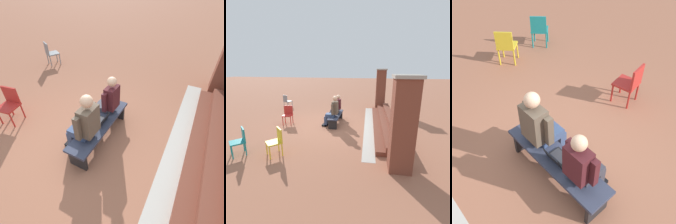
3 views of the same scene
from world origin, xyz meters
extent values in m
plane|color=#9E6047|center=(0.00, 0.00, 0.00)|extent=(60.00, 60.00, 0.00)
cube|color=#33384C|center=(-0.26, 0.19, 0.42)|extent=(1.80, 0.44, 0.05)
cube|color=black|center=(-1.06, 0.19, 0.20)|extent=(0.06, 0.37, 0.40)
cube|color=black|center=(0.54, 0.19, 0.20)|extent=(0.06, 0.37, 0.40)
cube|color=#383842|center=(-0.72, 0.03, 0.50)|extent=(0.30, 0.36, 0.12)
cube|color=#383842|center=(-0.80, -0.14, 0.23)|extent=(0.10, 0.11, 0.45)
cube|color=black|center=(-0.80, -0.20, 0.03)|extent=(0.10, 0.21, 0.06)
cube|color=#383842|center=(-0.64, -0.14, 0.23)|extent=(0.10, 0.11, 0.45)
cube|color=black|center=(-0.64, -0.20, 0.03)|extent=(0.10, 0.21, 0.06)
cube|color=#47191E|center=(-0.72, 0.23, 0.82)|extent=(0.34, 0.21, 0.50)
cube|color=#195133|center=(-0.72, 0.12, 0.78)|extent=(0.04, 0.01, 0.30)
cube|color=#47191E|center=(-0.93, 0.17, 0.80)|extent=(0.08, 0.09, 0.42)
cube|color=#47191E|center=(-0.50, 0.17, 0.80)|extent=(0.08, 0.09, 0.42)
sphere|color=#DBAD89|center=(-0.72, 0.23, 1.19)|extent=(0.20, 0.20, 0.20)
cube|color=#384C75|center=(0.15, 0.01, 0.51)|extent=(0.34, 0.40, 0.14)
cube|color=#384C75|center=(0.06, -0.18, 0.23)|extent=(0.11, 0.12, 0.45)
cube|color=black|center=(0.06, -0.24, 0.03)|extent=(0.11, 0.24, 0.07)
cube|color=#384C75|center=(0.24, -0.18, 0.23)|extent=(0.11, 0.12, 0.45)
cube|color=black|center=(0.24, -0.24, 0.03)|extent=(0.11, 0.24, 0.07)
cube|color=brown|center=(0.15, 0.23, 0.86)|extent=(0.38, 0.24, 0.55)
cube|color=brown|center=(-0.08, 0.16, 0.84)|extent=(0.09, 0.10, 0.47)
cube|color=brown|center=(0.39, 0.16, 0.84)|extent=(0.09, 0.10, 0.47)
sphere|color=#DBAD89|center=(0.15, 0.23, 1.27)|extent=(0.22, 0.22, 0.22)
cube|color=black|center=(-0.29, 0.15, 0.46)|extent=(0.32, 0.22, 0.02)
cube|color=#2D2D33|center=(-0.29, 0.14, 0.47)|extent=(0.29, 0.15, 0.00)
cube|color=black|center=(-0.29, 0.29, 0.57)|extent=(0.32, 0.07, 0.19)
cube|color=#33519E|center=(-0.29, 0.28, 0.57)|extent=(0.28, 0.06, 0.17)
cube|color=gold|center=(3.05, -1.10, 0.42)|extent=(0.59, 0.59, 0.04)
cube|color=gold|center=(2.91, -0.96, 0.64)|extent=(0.31, 0.31, 0.40)
cylinder|color=gold|center=(3.04, -1.35, 0.20)|extent=(0.04, 0.04, 0.40)
cylinder|color=gold|center=(3.30, -1.10, 0.20)|extent=(0.04, 0.04, 0.40)
cylinder|color=gold|center=(2.79, -1.10, 0.20)|extent=(0.04, 0.04, 0.40)
cylinder|color=gold|center=(3.05, -0.85, 0.20)|extent=(0.04, 0.04, 0.40)
cube|color=red|center=(0.23, -1.99, 0.42)|extent=(0.48, 0.48, 0.04)
cube|color=red|center=(0.05, -2.03, 0.64)|extent=(0.11, 0.40, 0.40)
cylinder|color=red|center=(0.44, -2.14, 0.20)|extent=(0.04, 0.04, 0.40)
cylinder|color=red|center=(0.38, -1.79, 0.20)|extent=(0.04, 0.04, 0.40)
cylinder|color=red|center=(0.09, -2.20, 0.20)|extent=(0.04, 0.04, 0.40)
cylinder|color=red|center=(0.03, -1.85, 0.20)|extent=(0.04, 0.04, 0.40)
cube|color=teal|center=(3.21, -2.20, 0.42)|extent=(0.59, 0.59, 0.04)
cube|color=teal|center=(3.08, -2.06, 0.64)|extent=(0.31, 0.31, 0.40)
cylinder|color=teal|center=(3.22, -2.45, 0.20)|extent=(0.04, 0.04, 0.40)
cylinder|color=teal|center=(3.47, -2.19, 0.20)|extent=(0.04, 0.04, 0.40)
cylinder|color=teal|center=(2.96, -2.20, 0.20)|extent=(0.04, 0.04, 0.40)
cylinder|color=teal|center=(3.21, -1.94, 0.20)|extent=(0.04, 0.04, 0.40)
camera|label=1|loc=(1.95, 1.63, 2.89)|focal=28.00mm
camera|label=2|loc=(7.46, 1.63, 2.67)|focal=28.00mm
camera|label=3|loc=(-2.03, 1.63, 3.39)|focal=42.00mm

